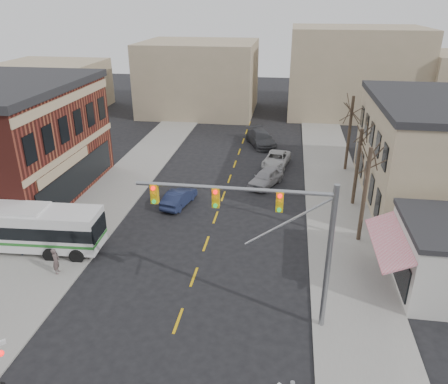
# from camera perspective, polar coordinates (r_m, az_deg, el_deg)

# --- Properties ---
(ground) EXTENTS (160.00, 160.00, 0.00)m
(ground) POSITION_cam_1_polar(r_m,az_deg,el_deg) (22.75, -7.31, -19.60)
(ground) COLOR black
(ground) RESTS_ON ground
(sidewalk_west) EXTENTS (5.00, 60.00, 0.12)m
(sidewalk_west) POSITION_cam_1_polar(r_m,az_deg,el_deg) (41.61, -12.74, 1.46)
(sidewalk_west) COLOR gray
(sidewalk_west) RESTS_ON ground
(sidewalk_east) EXTENTS (5.00, 60.00, 0.12)m
(sidewalk_east) POSITION_cam_1_polar(r_m,az_deg,el_deg) (39.21, 14.20, -0.12)
(sidewalk_east) COLOR gray
(sidewalk_east) RESTS_ON ground
(tree_east_a) EXTENTS (0.28, 0.28, 6.75)m
(tree_east_a) POSITION_cam_1_polar(r_m,az_deg,el_deg) (30.74, 17.86, -0.43)
(tree_east_a) COLOR #382B21
(tree_east_a) RESTS_ON sidewalk_east
(tree_east_b) EXTENTS (0.28, 0.28, 6.30)m
(tree_east_b) POSITION_cam_1_polar(r_m,az_deg,el_deg) (36.36, 16.99, 3.10)
(tree_east_b) COLOR #382B21
(tree_east_b) RESTS_ON sidewalk_east
(tree_east_c) EXTENTS (0.28, 0.28, 7.20)m
(tree_east_c) POSITION_cam_1_polar(r_m,az_deg,el_deg) (43.79, 16.03, 7.33)
(tree_east_c) COLOR #382B21
(tree_east_c) RESTS_ON sidewalk_east
(transit_bus) EXTENTS (11.82, 3.19, 3.01)m
(transit_bus) POSITION_cam_1_polar(r_m,az_deg,el_deg) (32.24, -25.73, -4.12)
(transit_bus) COLOR silver
(transit_bus) RESTS_ON ground
(traffic_signal_mast) EXTENTS (9.51, 0.30, 8.00)m
(traffic_signal_mast) POSITION_cam_1_polar(r_m,az_deg,el_deg) (20.96, 6.70, -4.37)
(traffic_signal_mast) COLOR gray
(traffic_signal_mast) RESTS_ON ground
(rr_crossing_west) EXTENTS (5.60, 1.36, 4.00)m
(rr_crossing_west) POSITION_cam_1_polar(r_m,az_deg,el_deg) (20.65, -26.70, -20.58)
(rr_crossing_west) COLOR gray
(rr_crossing_west) RESTS_ON ground
(car_a) EXTENTS (3.45, 4.80, 1.52)m
(car_a) POSITION_cam_1_polar(r_m,az_deg,el_deg) (39.62, 5.49, 1.89)
(car_a) COLOR #9E9DA1
(car_a) RESTS_ON ground
(car_b) EXTENTS (2.32, 4.40, 1.38)m
(car_b) POSITION_cam_1_polar(r_m,az_deg,el_deg) (35.86, -5.91, -0.71)
(car_b) COLOR #19203E
(car_b) RESTS_ON ground
(car_c) EXTENTS (3.05, 5.23, 1.37)m
(car_c) POSITION_cam_1_polar(r_m,az_deg,el_deg) (44.48, 6.85, 4.25)
(car_c) COLOR #B3B3B3
(car_c) RESTS_ON ground
(car_d) EXTENTS (4.31, 6.19, 1.66)m
(car_d) POSITION_cam_1_polar(r_m,az_deg,el_deg) (50.77, 4.83, 7.03)
(car_d) COLOR #3D3F42
(car_d) RESTS_ON ground
(pedestrian_near) EXTENTS (0.51, 0.68, 1.69)m
(pedestrian_near) POSITION_cam_1_polar(r_m,az_deg,el_deg) (28.79, -21.10, -8.40)
(pedestrian_near) COLOR #594847
(pedestrian_near) RESTS_ON sidewalk_west
(pedestrian_far) EXTENTS (0.87, 0.94, 1.55)m
(pedestrian_far) POSITION_cam_1_polar(r_m,az_deg,el_deg) (31.67, -24.55, -6.08)
(pedestrian_far) COLOR #323A59
(pedestrian_far) RESTS_ON sidewalk_west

